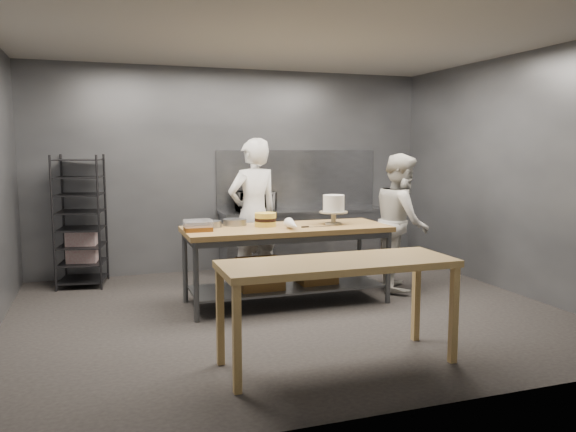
% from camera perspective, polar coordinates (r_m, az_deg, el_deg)
% --- Properties ---
extents(ground, '(6.00, 6.00, 0.00)m').
position_cam_1_polar(ground, '(6.39, 0.11, -9.78)').
color(ground, black).
rests_on(ground, ground).
extents(back_wall, '(6.00, 0.04, 3.00)m').
position_cam_1_polar(back_wall, '(8.53, -5.36, 4.65)').
color(back_wall, '#4C4F54').
rests_on(back_wall, ground).
extents(work_table, '(2.40, 0.90, 0.92)m').
position_cam_1_polar(work_table, '(6.63, -0.24, -4.06)').
color(work_table, olive).
rests_on(work_table, ground).
extents(near_counter, '(2.00, 0.70, 0.90)m').
position_cam_1_polar(near_counter, '(4.76, 5.10, -5.53)').
color(near_counter, olive).
rests_on(near_counter, ground).
extents(back_counter, '(2.60, 0.60, 0.90)m').
position_cam_1_polar(back_counter, '(8.62, 1.71, -2.30)').
color(back_counter, slate).
rests_on(back_counter, ground).
extents(splashback_panel, '(2.60, 0.02, 0.90)m').
position_cam_1_polar(splashback_panel, '(8.80, 1.04, 3.78)').
color(splashback_panel, slate).
rests_on(splashback_panel, back_counter).
extents(speed_rack, '(0.69, 0.74, 1.75)m').
position_cam_1_polar(speed_rack, '(7.95, -20.31, -0.58)').
color(speed_rack, black).
rests_on(speed_rack, ground).
extents(chef_behind, '(0.82, 0.65, 1.96)m').
position_cam_1_polar(chef_behind, '(7.26, -3.54, 0.15)').
color(chef_behind, white).
rests_on(chef_behind, ground).
extents(chef_right, '(0.96, 1.06, 1.77)m').
position_cam_1_polar(chef_right, '(7.42, 11.43, -0.58)').
color(chef_right, silver).
rests_on(chef_right, ground).
extents(microwave, '(0.54, 0.37, 0.30)m').
position_cam_1_polar(microwave, '(8.30, -3.34, 1.50)').
color(microwave, black).
rests_on(microwave, back_counter).
extents(frosted_cake_stand, '(0.34, 0.34, 0.36)m').
position_cam_1_polar(frosted_cake_stand, '(6.77, 4.66, 1.06)').
color(frosted_cake_stand, '#A59D84').
rests_on(frosted_cake_stand, work_table).
extents(layer_cake, '(0.25, 0.25, 0.16)m').
position_cam_1_polar(layer_cake, '(6.59, -2.31, -0.36)').
color(layer_cake, '#F1D74C').
rests_on(layer_cake, work_table).
extents(cake_pans, '(0.73, 0.36, 0.07)m').
position_cam_1_polar(cake_pans, '(6.62, -7.32, -0.76)').
color(cake_pans, gray).
rests_on(cake_pans, work_table).
extents(piping_bag, '(0.15, 0.39, 0.12)m').
position_cam_1_polar(piping_bag, '(6.28, 0.50, -0.91)').
color(piping_bag, white).
rests_on(piping_bag, work_table).
extents(offset_spatula, '(0.37, 0.02, 0.02)m').
position_cam_1_polar(offset_spatula, '(6.53, 2.46, -1.10)').
color(offset_spatula, slate).
rests_on(offset_spatula, work_table).
extents(pastry_clamshells, '(0.33, 0.35, 0.11)m').
position_cam_1_polar(pastry_clamshells, '(6.35, -9.14, -0.94)').
color(pastry_clamshells, brown).
rests_on(pastry_clamshells, work_table).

